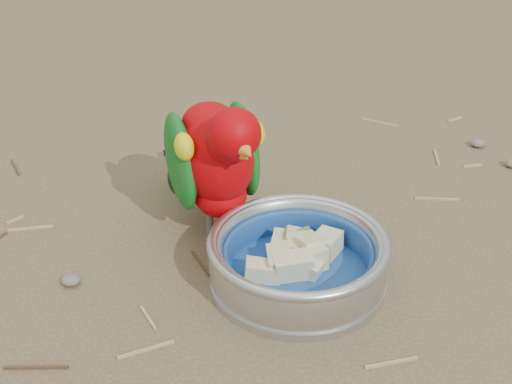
{
  "coord_description": "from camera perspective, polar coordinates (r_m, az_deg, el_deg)",
  "views": [
    {
      "loc": [
        -0.09,
        -0.71,
        0.5
      ],
      "look_at": [
        -0.08,
        0.01,
        0.08
      ],
      "focal_mm": 50.0,
      "sensor_mm": 36.0,
      "label": 1
    }
  ],
  "objects": [
    {
      "name": "ground",
      "position": [
        0.88,
        5.37,
        -4.96
      ],
      "size": [
        60.0,
        60.0,
        0.0
      ],
      "primitive_type": "plane",
      "color": "brown"
    },
    {
      "name": "fruit_wedges",
      "position": [
        0.81,
        3.39,
        -5.56
      ],
      "size": [
        0.12,
        0.12,
        0.03
      ],
      "primitive_type": null,
      "color": "beige",
      "rests_on": "food_bowl"
    },
    {
      "name": "lory_parrot",
      "position": [
        0.86,
        -3.13,
        1.84
      ],
      "size": [
        0.19,
        0.26,
        0.19
      ],
      "primitive_type": null,
      "rotation": [
        0.0,
        0.0,
        -2.73
      ],
      "color": "#AB0106",
      "rests_on": "ground"
    },
    {
      "name": "ground_debris",
      "position": [
        0.89,
        4.99,
        -3.91
      ],
      "size": [
        0.9,
        0.8,
        0.01
      ],
      "primitive_type": null,
      "color": "tan",
      "rests_on": "ground"
    },
    {
      "name": "food_bowl",
      "position": [
        0.82,
        3.34,
        -6.86
      ],
      "size": [
        0.2,
        0.2,
        0.02
      ],
      "primitive_type": "cylinder",
      "color": "#B2B2BA",
      "rests_on": "ground"
    },
    {
      "name": "bowl_wall",
      "position": [
        0.8,
        3.4,
        -5.15
      ],
      "size": [
        0.2,
        0.2,
        0.04
      ],
      "primitive_type": null,
      "color": "#B2B2BA",
      "rests_on": "food_bowl"
    }
  ]
}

